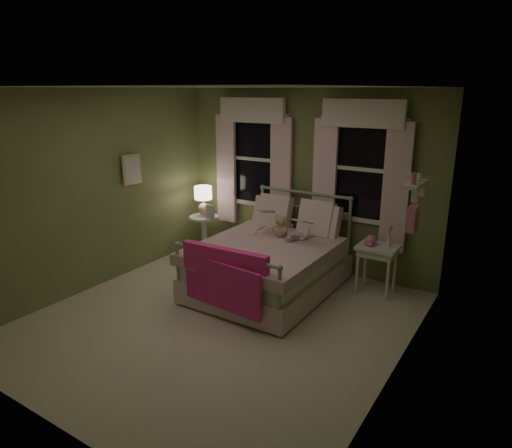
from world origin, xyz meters
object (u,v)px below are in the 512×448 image
Objects in this scene: bed at (270,262)px; child_right at (305,221)px; child_left at (269,210)px; nightstand_left at (204,230)px; table_lamp at (203,197)px; nightstand_right at (377,253)px; teddy_bear at (281,228)px.

bed is 0.72m from child_right.
bed is 0.77m from child_left.
nightstand_left is (-1.84, 0.14, -0.47)m from child_right.
nightstand_left is (-1.28, 0.14, -0.54)m from child_left.
table_lamp reaches higher than nightstand_left.
child_left is at bearing -171.25° from nightstand_right.
child_right is 1.01× the size of nightstand_right.
table_lamp reaches higher than teddy_bear.
bed is 1.76m from table_lamp.
table_lamp is (-0.00, 0.00, 0.54)m from nightstand_left.
nightstand_left is 1.44× the size of table_lamp.
nightstand_right is (1.50, 0.23, -0.41)m from child_left.
child_left is 1.73× the size of table_lamp.
bed is at bearing -90.00° from teddy_bear.
nightstand_left is at bearing -178.23° from nightstand_right.
child_left is 0.56m from child_right.
child_right is 1.43× the size of table_lamp.
bed is at bearing -19.89° from table_lamp.
table_lamp is at bearing 160.11° from bed.
nightstand_right is (1.22, 0.65, 0.17)m from bed.
child_right reaches higher than bed.
child_right is (0.28, 0.42, 0.51)m from bed.
nightstand_left is at bearing 9.25° from child_left.
bed is 3.13× the size of nightstand_left.
child_left is 2.46× the size of teddy_bear.
child_right is 0.34m from teddy_bear.
bed reaches higher than nightstand_left.
teddy_bear is at bearing -10.95° from table_lamp.
teddy_bear is 0.49× the size of nightstand_left.
teddy_bear is (-0.28, -0.16, -0.10)m from child_right.
child_left is at bearing 20.15° from child_right.
child_left is 0.36m from teddy_bear.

